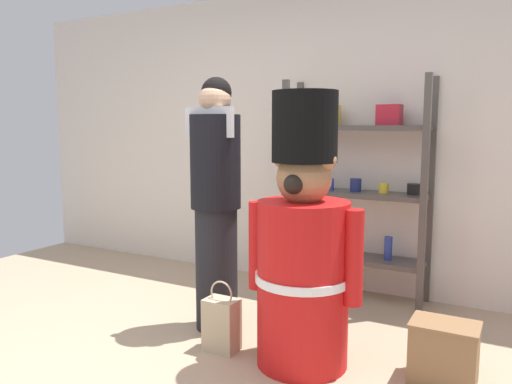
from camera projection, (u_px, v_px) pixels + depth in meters
back_wall at (310, 139)px, 4.45m from camera, size 6.40×0.12×2.60m
merchandise_shelf at (356, 185)px, 4.07m from camera, size 1.18×0.35×1.79m
teddy_bear_guard at (303, 252)px, 2.90m from camera, size 0.71×0.56×1.61m
person_shopper at (216, 201)px, 3.40m from camera, size 0.36×0.34×1.74m
shopping_bag at (222, 324)px, 3.14m from camera, size 0.21×0.15×0.45m
display_crate at (444, 353)px, 2.74m from camera, size 0.36×0.26×0.34m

